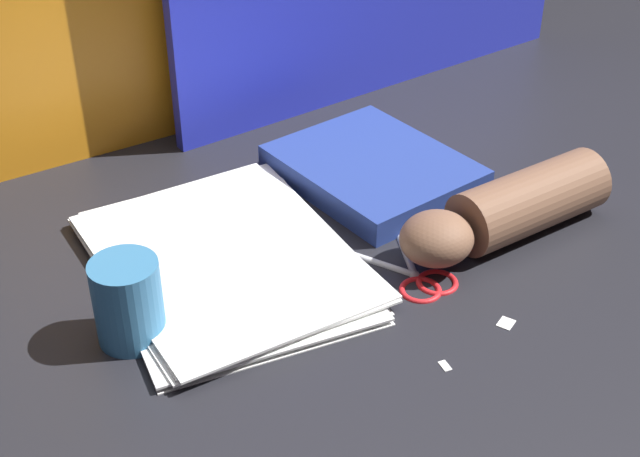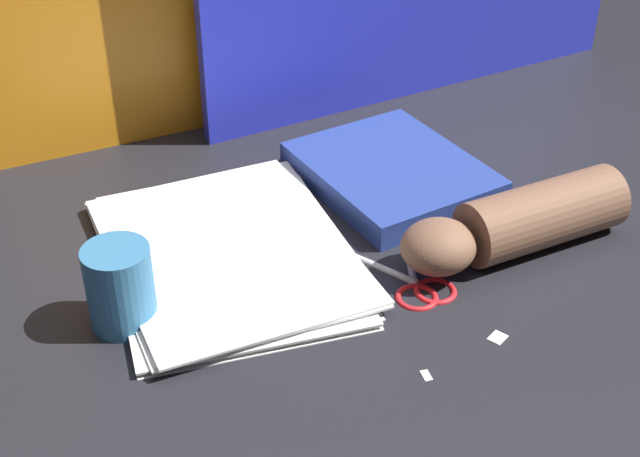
{
  "view_description": "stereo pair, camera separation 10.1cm",
  "coord_description": "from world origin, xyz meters",
  "px_view_note": "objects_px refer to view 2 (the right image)",
  "views": [
    {
      "loc": [
        -0.4,
        -0.77,
        0.63
      ],
      "look_at": [
        -0.04,
        -0.01,
        0.06
      ],
      "focal_mm": 50.0,
      "sensor_mm": 36.0,
      "label": 1
    },
    {
      "loc": [
        -0.3,
        -0.8,
        0.63
      ],
      "look_at": [
        -0.04,
        -0.01,
        0.06
      ],
      "focal_mm": 50.0,
      "sensor_mm": 36.0,
      "label": 2
    }
  ],
  "objects_px": {
    "paper_stack": "(229,253)",
    "scissors": "(415,280)",
    "mug": "(120,287)",
    "book_closed": "(392,173)",
    "hand_forearm": "(517,223)"
  },
  "relations": [
    {
      "from": "paper_stack",
      "to": "scissors",
      "type": "relative_size",
      "value": 2.36
    },
    {
      "from": "paper_stack",
      "to": "book_closed",
      "type": "distance_m",
      "value": 0.27
    },
    {
      "from": "scissors",
      "to": "book_closed",
      "type": "bearing_deg",
      "value": 74.97
    },
    {
      "from": "paper_stack",
      "to": "hand_forearm",
      "type": "distance_m",
      "value": 0.35
    },
    {
      "from": "paper_stack",
      "to": "mug",
      "type": "xyz_separation_m",
      "value": [
        -0.13,
        -0.08,
        0.04
      ]
    },
    {
      "from": "paper_stack",
      "to": "book_closed",
      "type": "relative_size",
      "value": 1.28
    },
    {
      "from": "book_closed",
      "to": "mug",
      "type": "bearing_deg",
      "value": -155.16
    },
    {
      "from": "scissors",
      "to": "mug",
      "type": "height_order",
      "value": "mug"
    },
    {
      "from": "paper_stack",
      "to": "scissors",
      "type": "distance_m",
      "value": 0.22
    },
    {
      "from": "book_closed",
      "to": "hand_forearm",
      "type": "height_order",
      "value": "hand_forearm"
    },
    {
      "from": "paper_stack",
      "to": "mug",
      "type": "bearing_deg",
      "value": -150.07
    },
    {
      "from": "book_closed",
      "to": "mug",
      "type": "distance_m",
      "value": 0.42
    },
    {
      "from": "book_closed",
      "to": "paper_stack",
      "type": "bearing_deg",
      "value": -158.08
    },
    {
      "from": "scissors",
      "to": "hand_forearm",
      "type": "distance_m",
      "value": 0.15
    },
    {
      "from": "paper_stack",
      "to": "mug",
      "type": "relative_size",
      "value": 3.88
    }
  ]
}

